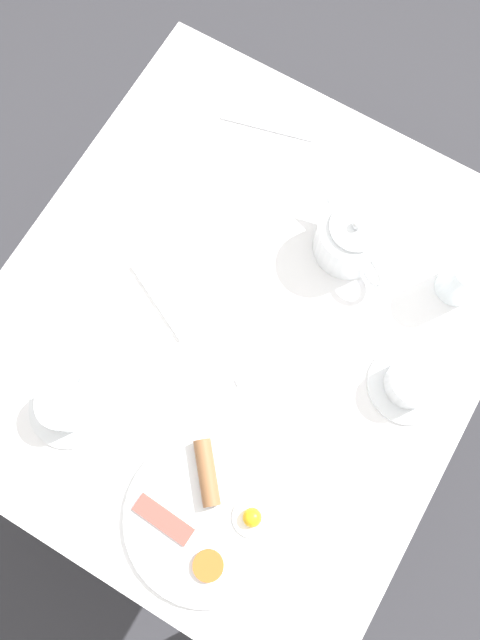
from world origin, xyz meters
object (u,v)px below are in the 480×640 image
breakfast_plate (209,515)px  teapot_near (352,238)px  teacup_with_saucer_left (412,382)px  teacup_with_saucer_right (66,406)px  napkin_folded (180,287)px  knife_by_plate (288,364)px  water_glass_tall (464,278)px  fork_by_plate (267,127)px

breakfast_plate → teapot_near: 0.53m
teacup_with_saucer_left → teacup_with_saucer_right: bearing=34.2°
teapot_near → teacup_with_saucer_right: (0.27, 0.50, -0.02)m
breakfast_plate → teacup_with_saucer_left: bearing=-117.3°
napkin_folded → knife_by_plate: (-0.24, 0.02, -0.00)m
teapot_near → water_glass_tall: size_ratio=1.74×
knife_by_plate → fork_by_plate: bearing=-55.8°
teacup_with_saucer_right → teapot_near: bearing=-118.8°
breakfast_plate → fork_by_plate: 0.73m
teacup_with_saucer_right → knife_by_plate: teacup_with_saucer_right is taller
teapot_near → teacup_with_saucer_right: 0.57m
teapot_near → knife_by_plate: 0.25m
teapot_near → fork_by_plate: bearing=2.0°
teacup_with_saucer_left → water_glass_tall: size_ratio=1.30×
water_glass_tall → knife_by_plate: 0.34m
fork_by_plate → napkin_folded: bearing=94.1°
teacup_with_saucer_right → breakfast_plate: bearing=174.1°
teapot_near → knife_by_plate: teapot_near is taller
teacup_with_saucer_right → water_glass_tall: water_glass_tall is taller
napkin_folded → teapot_near: bearing=-135.6°
water_glass_tall → napkin_folded: water_glass_tall is taller
fork_by_plate → knife_by_plate: (-0.26, 0.39, 0.00)m
napkin_folded → fork_by_plate: size_ratio=1.08×
fork_by_plate → knife_by_plate: size_ratio=1.15×
breakfast_plate → teacup_with_saucer_right: size_ratio=1.99×
breakfast_plate → napkin_folded: bearing=-51.3°
breakfast_plate → teapot_near: size_ratio=1.49×
teapot_near → breakfast_plate: bearing=123.9°
napkin_folded → knife_by_plate: napkin_folded is taller
water_glass_tall → napkin_folded: 0.50m
teacup_with_saucer_left → fork_by_plate: size_ratio=0.77×
teacup_with_saucer_left → fork_by_plate: bearing=-34.1°
knife_by_plate → teacup_with_saucer_left: bearing=-159.4°
breakfast_plate → napkin_folded: (0.25, -0.31, -0.00)m
breakfast_plate → teacup_with_saucer_right: (0.30, -0.03, 0.02)m
napkin_folded → water_glass_tall: bearing=-149.5°
teacup_with_saucer_right → napkin_folded: bearing=-100.0°
teapot_near → napkin_folded: size_ratio=0.96×
teacup_with_saucer_left → napkin_folded: teacup_with_saucer_left is taller
teapot_near → napkin_folded: bearing=75.8°
breakfast_plate → fork_by_plate: bearing=-67.8°
teapot_near → teacup_with_saucer_right: bearing=92.6°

